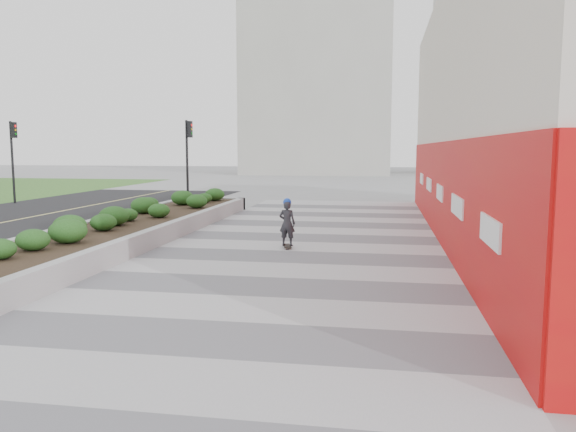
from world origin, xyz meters
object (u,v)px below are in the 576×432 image
Objects in this scene: planter at (128,226)px; traffic_signal_far at (13,150)px; skateboarder at (287,223)px; traffic_signal_near at (188,150)px.

planter is 15.00m from traffic_signal_far.
skateboarder is at bearing -7.93° from planter.
traffic_signal_far reaches higher than planter.
skateboarder is at bearing -33.71° from traffic_signal_far.
traffic_signal_near and traffic_signal_far have the same top height.
skateboarder is (6.86, -11.21, -2.04)m from traffic_signal_near.
traffic_signal_near is 13.30m from skateboarder.
planter is 12.65× the size of skateboarder.
planter is at bearing -42.46° from traffic_signal_far.
skateboarder is (16.06, -10.71, -2.04)m from traffic_signal_far.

